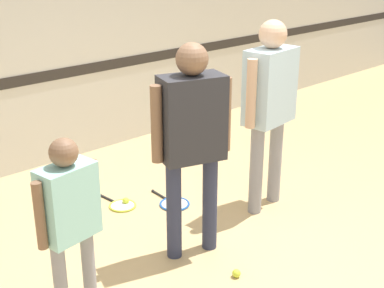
{
  "coord_description": "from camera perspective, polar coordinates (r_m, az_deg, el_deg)",
  "views": [
    {
      "loc": [
        -2.77,
        -2.64,
        2.43
      ],
      "look_at": [
        -0.15,
        0.17,
        0.96
      ],
      "focal_mm": 50.0,
      "sensor_mm": 36.0,
      "label": 1
    }
  ],
  "objects": [
    {
      "name": "person_instructor",
      "position": [
        4.07,
        0.0,
        1.56
      ],
      "size": [
        0.63,
        0.41,
        1.74
      ],
      "rotation": [
        0.0,
        0.0,
        -0.32
      ],
      "color": "#2D334C",
      "rests_on": "ground_plane"
    },
    {
      "name": "tennis_ball_by_spare_racket",
      "position": [
        5.31,
        -7.08,
        -6.03
      ],
      "size": [
        0.07,
        0.07,
        0.07
      ],
      "primitive_type": "sphere",
      "color": "#CCE038",
      "rests_on": "ground_plane"
    },
    {
      "name": "tennis_ball_near_instructor",
      "position": [
        4.23,
        4.76,
        -13.58
      ],
      "size": [
        0.07,
        0.07,
        0.07
      ],
      "primitive_type": "sphere",
      "color": "#CCE038",
      "rests_on": "ground_plane"
    },
    {
      "name": "ground_plane",
      "position": [
        4.53,
        2.93,
        -11.46
      ],
      "size": [
        16.0,
        16.0,
        0.0
      ],
      "primitive_type": "plane",
      "color": "tan"
    },
    {
      "name": "person_student_right",
      "position": [
        4.89,
        8.28,
        5.08
      ],
      "size": [
        0.68,
        0.33,
        1.79
      ],
      "rotation": [
        0.0,
        0.0,
        -3.03
      ],
      "color": "gray",
      "rests_on": "ground_plane"
    },
    {
      "name": "racket_second_spare",
      "position": [
        5.27,
        -2.01,
        -6.33
      ],
      "size": [
        0.32,
        0.54,
        0.03
      ],
      "rotation": [
        0.0,
        0.0,
        1.5
      ],
      "color": "blue",
      "rests_on": "ground_plane"
    },
    {
      "name": "racket_spare_on_floor",
      "position": [
        5.29,
        -7.59,
        -6.44
      ],
      "size": [
        0.29,
        0.52,
        0.03
      ],
      "rotation": [
        0.0,
        0.0,
        1.66
      ],
      "color": "#C6D838",
      "rests_on": "ground_plane"
    },
    {
      "name": "wall_back",
      "position": [
        6.06,
        -15.74,
        12.33
      ],
      "size": [
        16.0,
        0.07,
        3.2
      ],
      "color": "beige",
      "rests_on": "ground_plane"
    },
    {
      "name": "person_student_left",
      "position": [
        3.52,
        -12.98,
        -7.05
      ],
      "size": [
        0.49,
        0.25,
        1.31
      ],
      "rotation": [
        0.0,
        0.0,
        0.14
      ],
      "color": "gray",
      "rests_on": "ground_plane"
    }
  ]
}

